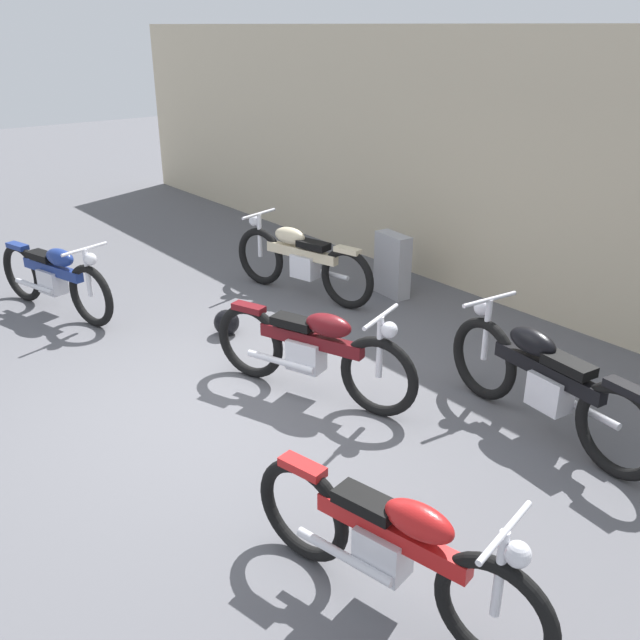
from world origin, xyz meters
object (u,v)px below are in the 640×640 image
at_px(stone_marker, 392,265).
at_px(motorcycle_blue, 55,277).
at_px(motorcycle_red, 392,547).
at_px(motorcycle_cream, 301,260).
at_px(helmet, 227,322).
at_px(motorcycle_maroon, 313,350).
at_px(motorcycle_black, 544,381).

bearing_deg(stone_marker, motorcycle_blue, -120.24).
height_order(motorcycle_red, motorcycle_cream, motorcycle_cream).
distance_m(motorcycle_cream, motorcycle_blue, 2.92).
distance_m(helmet, motorcycle_blue, 2.18).
bearing_deg(motorcycle_maroon, motorcycle_cream, 125.36).
distance_m(helmet, motorcycle_maroon, 1.70).
height_order(stone_marker, motorcycle_maroon, motorcycle_maroon).
relative_size(stone_marker, motorcycle_maroon, 0.39).
relative_size(motorcycle_cream, motorcycle_maroon, 1.04).
bearing_deg(helmet, motorcycle_red, -18.39).
bearing_deg(helmet, motorcycle_maroon, -3.46).
bearing_deg(stone_marker, motorcycle_black, -22.32).
bearing_deg(motorcycle_cream, motorcycle_red, 135.03).
bearing_deg(motorcycle_blue, motorcycle_red, -16.14).
xyz_separation_m(helmet, motorcycle_red, (3.93, -1.31, 0.29)).
bearing_deg(motorcycle_red, motorcycle_maroon, 139.90).
height_order(motorcycle_cream, motorcycle_black, motorcycle_black).
relative_size(helmet, motorcycle_cream, 0.13).
bearing_deg(motorcycle_cream, motorcycle_blue, 49.49).
distance_m(motorcycle_cream, motorcycle_maroon, 2.58).
bearing_deg(motorcycle_black, motorcycle_blue, 30.70).
bearing_deg(motorcycle_cream, helmet, 94.70).
distance_m(motorcycle_red, motorcycle_blue, 5.71).
bearing_deg(stone_marker, motorcycle_red, -44.24).
bearing_deg(motorcycle_cream, motorcycle_maroon, 131.61).
relative_size(helmet, motorcycle_blue, 0.14).
xyz_separation_m(stone_marker, motorcycle_red, (3.67, -3.58, 0.04)).
xyz_separation_m(motorcycle_maroon, motorcycle_black, (1.67, 1.11, 0.01)).
bearing_deg(motorcycle_maroon, motorcycle_blue, 178.34).
height_order(helmet, motorcycle_black, motorcycle_black).
bearing_deg(helmet, motorcycle_cream, 108.23).
bearing_deg(stone_marker, motorcycle_cream, -128.56).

